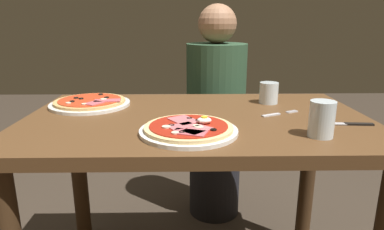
% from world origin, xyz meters
% --- Properties ---
extents(dining_table, '(1.20, 0.74, 0.77)m').
position_xyz_m(dining_table, '(0.00, 0.00, 0.64)').
color(dining_table, brown).
rests_on(dining_table, ground).
extents(pizza_foreground, '(0.30, 0.30, 0.05)m').
position_xyz_m(pizza_foreground, '(-0.03, -0.19, 0.78)').
color(pizza_foreground, white).
rests_on(pizza_foreground, dining_table).
extents(pizza_across_left, '(0.31, 0.31, 0.03)m').
position_xyz_m(pizza_across_left, '(-0.42, 0.16, 0.78)').
color(pizza_across_left, white).
rests_on(pizza_across_left, dining_table).
extents(water_glass_near, '(0.07, 0.07, 0.11)m').
position_xyz_m(water_glass_near, '(0.35, -0.23, 0.81)').
color(water_glass_near, silver).
rests_on(water_glass_near, dining_table).
extents(water_glass_far, '(0.08, 0.08, 0.09)m').
position_xyz_m(water_glass_far, '(0.30, 0.19, 0.81)').
color(water_glass_far, silver).
rests_on(water_glass_far, dining_table).
extents(fork, '(0.15, 0.08, 0.00)m').
position_xyz_m(fork, '(0.29, 0.01, 0.77)').
color(fork, silver).
rests_on(fork, dining_table).
extents(knife, '(0.20, 0.04, 0.01)m').
position_xyz_m(knife, '(0.48, -0.11, 0.77)').
color(knife, silver).
rests_on(knife, dining_table).
extents(diner_person, '(0.32, 0.32, 1.18)m').
position_xyz_m(diner_person, '(0.13, 0.64, 0.56)').
color(diner_person, black).
rests_on(diner_person, ground).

